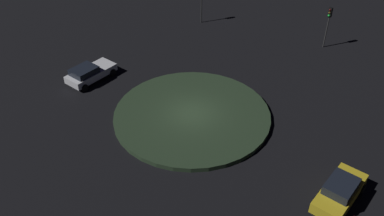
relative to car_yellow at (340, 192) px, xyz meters
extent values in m
plane|color=black|center=(8.54, -7.96, -0.82)|extent=(118.12, 118.12, 0.00)
cylinder|color=#263823|center=(8.54, -7.96, -0.65)|extent=(11.51, 11.51, 0.33)
cube|color=gold|center=(-0.01, -0.01, -0.13)|extent=(3.92, 4.30, 0.71)
cube|color=black|center=(0.03, 0.04, 0.50)|extent=(2.43, 2.50, 0.55)
cylinder|color=black|center=(1.59, 0.62, -0.48)|extent=(0.59, 0.66, 0.67)
cylinder|color=black|center=(-1.61, -0.65, -0.48)|extent=(0.59, 0.66, 0.67)
cylinder|color=black|center=(-0.28, -1.71, -0.48)|extent=(0.59, 0.66, 0.67)
cube|color=white|center=(16.98, -12.98, -0.22)|extent=(3.99, 4.40, 0.59)
cube|color=black|center=(17.39, -12.45, 0.32)|extent=(2.49, 2.57, 0.50)
cylinder|color=black|center=(16.77, -14.71, -0.52)|extent=(0.54, 0.61, 0.60)
cylinder|color=black|center=(15.35, -13.61, -0.52)|extent=(0.54, 0.61, 0.60)
cylinder|color=black|center=(18.62, -12.35, -0.52)|extent=(0.54, 0.61, 0.60)
cylinder|color=black|center=(17.19, -11.24, -0.52)|extent=(0.54, 0.61, 0.60)
cylinder|color=#2D2D2D|center=(-3.81, -18.97, 0.71)|extent=(0.12, 0.12, 3.05)
cube|color=black|center=(-3.81, -18.97, 2.68)|extent=(0.36, 0.37, 0.90)
sphere|color=#3F0C0C|center=(-3.70, -18.87, 2.95)|extent=(0.20, 0.20, 0.20)
sphere|color=#4C380F|center=(-3.70, -18.87, 2.68)|extent=(0.20, 0.20, 0.20)
sphere|color=#1EE53F|center=(-3.70, -18.87, 2.41)|extent=(0.20, 0.20, 0.20)
cylinder|color=#2D2D2D|center=(7.77, -24.31, 0.69)|extent=(0.12, 0.12, 3.02)
camera|label=1|loc=(8.23, 16.09, 17.77)|focal=38.47mm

